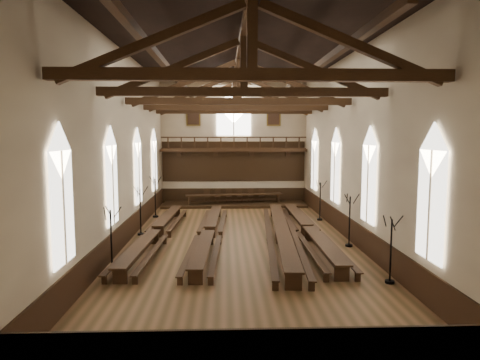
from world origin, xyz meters
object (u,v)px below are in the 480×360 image
(high_table, at_px, (234,195))
(refectory_row_c, at_px, (282,231))
(candelabrum_right_mid, at_px, (349,231))
(candelabrum_right_far, at_px, (320,208))
(candelabrum_left_mid, at_px, (141,220))
(dais, at_px, (234,204))
(refectory_row_b, at_px, (209,232))
(candelabrum_right_near, at_px, (390,263))
(candelabrum_left_far, at_px, (155,205))
(candelabrum_left_near, at_px, (112,251))
(refectory_row_a, at_px, (156,231))
(refectory_row_d, at_px, (308,229))

(high_table, bearing_deg, refectory_row_c, -79.20)
(high_table, relative_size, candelabrum_right_mid, 2.87)
(candelabrum_right_far, bearing_deg, candelabrum_left_mid, -161.20)
(dais, relative_size, candelabrum_right_far, 4.27)
(refectory_row_b, xyz_separation_m, candelabrum_right_near, (7.17, -6.76, 0.29))
(dais, xyz_separation_m, candelabrum_right_far, (5.54, -6.08, 0.71))
(high_table, height_order, candelabrum_left_far, candelabrum_left_far)
(candelabrum_left_near, bearing_deg, candelabrum_right_mid, 16.95)
(refectory_row_a, height_order, candelabrum_left_far, candelabrum_left_far)
(refectory_row_d, relative_size, dais, 1.26)
(candelabrum_left_near, relative_size, candelabrum_right_mid, 1.00)
(refectory_row_d, bearing_deg, candelabrum_left_near, -151.44)
(refectory_row_a, bearing_deg, candelabrum_right_far, 27.03)
(high_table, bearing_deg, dais, -74.68)
(high_table, height_order, candelabrum_right_near, candelabrum_right_near)
(candelabrum_right_near, height_order, candelabrum_right_far, candelabrum_right_far)
(high_table, height_order, candelabrum_right_far, candelabrum_right_far)
(high_table, xyz_separation_m, candelabrum_left_mid, (-5.56, -9.86, 0.04))
(refectory_row_a, xyz_separation_m, refectory_row_c, (6.72, -0.56, 0.06))
(refectory_row_d, bearing_deg, dais, 108.85)
(refectory_row_c, distance_m, high_table, 11.97)
(refectory_row_c, xyz_separation_m, candelabrum_left_far, (-7.80, 7.14, 0.28))
(refectory_row_a, relative_size, dais, 1.23)
(refectory_row_c, distance_m, refectory_row_d, 1.68)
(refectory_row_c, bearing_deg, candelabrum_left_far, 137.51)
(dais, xyz_separation_m, candelabrum_right_mid, (5.54, -12.77, 0.73))
(refectory_row_a, bearing_deg, candelabrum_right_near, -34.85)
(refectory_row_b, relative_size, candelabrum_left_far, 4.96)
(candelabrum_left_far, bearing_deg, dais, 39.66)
(refectory_row_a, bearing_deg, candelabrum_left_mid, 129.23)
(candelabrum_right_near, bearing_deg, candelabrum_right_far, 90.00)
(refectory_row_b, bearing_deg, candelabrum_left_mid, 158.58)
(refectory_row_d, xyz_separation_m, candelabrum_right_near, (1.76, -7.09, 0.26))
(candelabrum_left_far, relative_size, candelabrum_right_near, 1.07)
(candelabrum_right_far, bearing_deg, candelabrum_left_far, 172.44)
(refectory_row_d, bearing_deg, refectory_row_b, -176.46)
(high_table, bearing_deg, refectory_row_b, -98.11)
(candelabrum_left_near, height_order, candelabrum_left_far, candelabrum_left_far)
(refectory_row_a, relative_size, candelabrum_left_near, 5.17)
(refectory_row_a, xyz_separation_m, candelabrum_left_far, (-1.09, 6.58, 0.34))
(refectory_row_c, height_order, candelabrum_right_near, candelabrum_right_near)
(refectory_row_c, bearing_deg, candelabrum_right_mid, -17.08)
(refectory_row_c, bearing_deg, candelabrum_left_near, -150.59)
(refectory_row_b, distance_m, candelabrum_left_near, 6.17)
(high_table, bearing_deg, candelabrum_right_near, -73.03)
(high_table, height_order, candelabrum_right_mid, candelabrum_right_mid)
(refectory_row_d, bearing_deg, candelabrum_right_far, 70.53)
(high_table, bearing_deg, candelabrum_left_mid, -119.41)
(refectory_row_b, relative_size, refectory_row_d, 0.98)
(refectory_row_d, relative_size, candelabrum_right_mid, 5.27)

